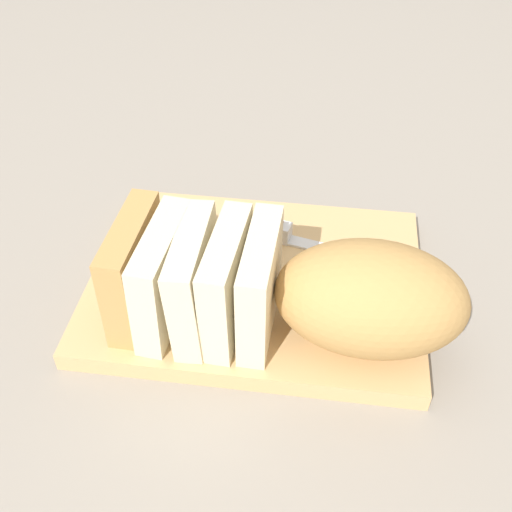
{
  "coord_description": "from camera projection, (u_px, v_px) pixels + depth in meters",
  "views": [
    {
      "loc": [
        -0.07,
        0.49,
        0.5
      ],
      "look_at": [
        0.0,
        0.0,
        0.05
      ],
      "focal_mm": 43.49,
      "sensor_mm": 36.0,
      "label": 1
    }
  ],
  "objects": [
    {
      "name": "ground_plane",
      "position": [
        256.0,
        289.0,
        0.7
      ],
      "size": [
        3.0,
        3.0,
        0.0
      ],
      "primitive_type": "plane",
      "color": "gray"
    },
    {
      "name": "cutting_board",
      "position": [
        256.0,
        283.0,
        0.69
      ],
      "size": [
        0.37,
        0.28,
        0.02
      ],
      "primitive_type": "cube",
      "rotation": [
        0.0,
        0.0,
        0.02
      ],
      "color": "tan",
      "rests_on": "ground_plane"
    },
    {
      "name": "bread_loaf",
      "position": [
        295.0,
        290.0,
        0.59
      ],
      "size": [
        0.34,
        0.12,
        0.11
      ],
      "rotation": [
        0.0,
        0.0,
        -0.0
      ],
      "color": "tan",
      "rests_on": "cutting_board"
    },
    {
      "name": "bread_knife",
      "position": [
        276.0,
        231.0,
        0.73
      ],
      "size": [
        0.25,
        0.07,
        0.02
      ],
      "rotation": [
        0.0,
        0.0,
        2.93
      ],
      "color": "silver",
      "rests_on": "cutting_board"
    },
    {
      "name": "crumb_near_knife",
      "position": [
        332.0,
        302.0,
        0.65
      ],
      "size": [
        0.01,
        0.01,
        0.01
      ],
      "primitive_type": "sphere",
      "color": "tan",
      "rests_on": "cutting_board"
    },
    {
      "name": "crumb_near_loaf",
      "position": [
        232.0,
        247.0,
        0.72
      ],
      "size": [
        0.01,
        0.01,
        0.01
      ],
      "primitive_type": "sphere",
      "color": "tan",
      "rests_on": "cutting_board"
    },
    {
      "name": "crumb_stray_left",
      "position": [
        269.0,
        231.0,
        0.74
      ],
      "size": [
        0.01,
        0.01,
        0.01
      ],
      "primitive_type": "sphere",
      "color": "tan",
      "rests_on": "cutting_board"
    }
  ]
}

